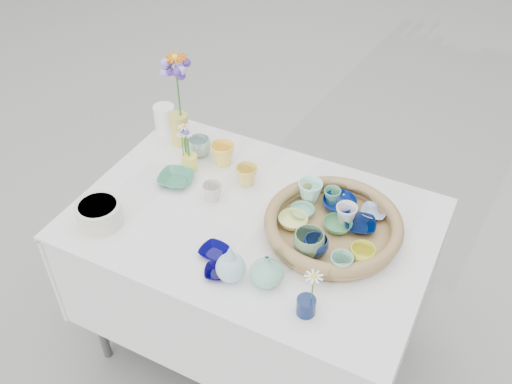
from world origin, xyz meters
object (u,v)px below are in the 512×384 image
at_px(tall_vase_yellow, 180,129).
at_px(display_table, 254,343).
at_px(wicker_tray, 333,226).
at_px(bud_vase_seafoam, 267,270).

bearing_deg(tall_vase_yellow, display_table, -29.26).
bearing_deg(tall_vase_yellow, wicker_tray, -15.98).
bearing_deg(bud_vase_seafoam, tall_vase_yellow, 141.74).
distance_m(display_table, tall_vase_yellow, 1.00).
distance_m(bud_vase_seafoam, tall_vase_yellow, 0.82).
distance_m(wicker_tray, bud_vase_seafoam, 0.31).
bearing_deg(display_table, wicker_tray, 10.12).
bearing_deg(tall_vase_yellow, bud_vase_seafoam, -38.26).
height_order(display_table, wicker_tray, wicker_tray).
bearing_deg(bud_vase_seafoam, display_table, 125.13).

